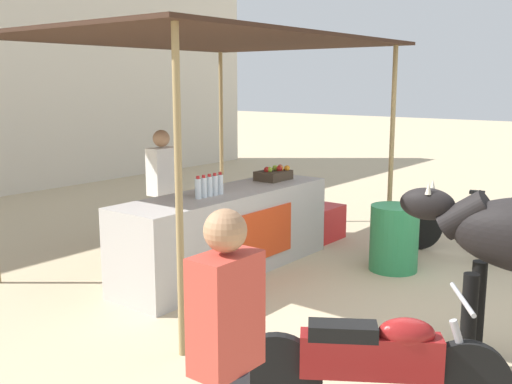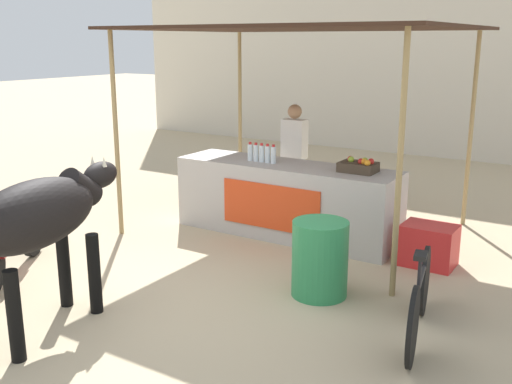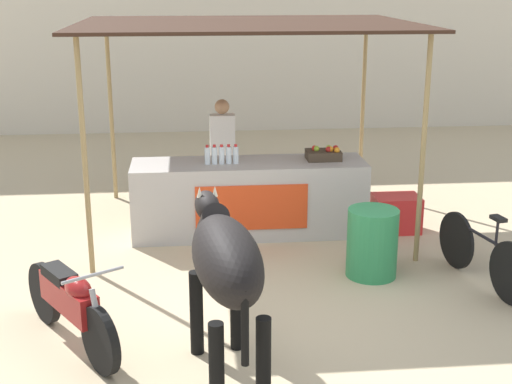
{
  "view_description": "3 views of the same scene",
  "coord_description": "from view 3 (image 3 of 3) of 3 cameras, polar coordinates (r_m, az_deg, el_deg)",
  "views": [
    {
      "loc": [
        -5.14,
        -2.24,
        2.21
      ],
      "look_at": [
        -0.48,
        1.4,
        1.11
      ],
      "focal_mm": 42.0,
      "sensor_mm": 36.0,
      "label": 1
    },
    {
      "loc": [
        3.73,
        -4.45,
        2.53
      ],
      "look_at": [
        -0.06,
        1.56,
        0.71
      ],
      "focal_mm": 42.0,
      "sensor_mm": 36.0,
      "label": 2
    },
    {
      "loc": [
        -0.74,
        -6.59,
        3.23
      ],
      "look_at": [
        -0.01,
        1.14,
        0.88
      ],
      "focal_mm": 50.0,
      "sensor_mm": 36.0,
      "label": 3
    }
  ],
  "objects": [
    {
      "name": "water_bottle_row",
      "position": [
        9.01,
        -2.77,
        2.98
      ],
      "size": [
        0.43,
        0.07,
        0.25
      ],
      "color": "silver",
      "rests_on": "stall_counter"
    },
    {
      "name": "vendor_behind_counter",
      "position": [
        9.85,
        -2.68,
        2.82
      ],
      "size": [
        0.34,
        0.22,
        1.65
      ],
      "color": "#383842",
      "rests_on": "ground"
    },
    {
      "name": "motorcycle_parked",
      "position": [
        6.68,
        -14.64,
        -8.58
      ],
      "size": [
        1.06,
        1.56,
        0.9
      ],
      "color": "black",
      "rests_on": "ground"
    },
    {
      "name": "fruit_crate",
      "position": [
        9.27,
        5.46,
        3.04
      ],
      "size": [
        0.44,
        0.32,
        0.18
      ],
      "color": "#3F3326",
      "rests_on": "stall_counter"
    },
    {
      "name": "stall_counter",
      "position": [
        9.24,
        -0.56,
        -0.48
      ],
      "size": [
        3.0,
        0.82,
        0.96
      ],
      "color": "#B2ADA8",
      "rests_on": "ground"
    },
    {
      "name": "ground_plane",
      "position": [
        7.38,
        0.92,
        -9.13
      ],
      "size": [
        60.0,
        60.0,
        0.0
      ],
      "primitive_type": "plane",
      "color": "tan"
    },
    {
      "name": "water_barrel",
      "position": [
        8.06,
        9.28,
        -4.04
      ],
      "size": [
        0.57,
        0.57,
        0.78
      ],
      "primitive_type": "cylinder",
      "color": "#2D8C51",
      "rests_on": "ground"
    },
    {
      "name": "stall_awning",
      "position": [
        9.15,
        -0.77,
        12.75
      ],
      "size": [
        4.2,
        3.2,
        2.69
      ],
      "color": "#382319",
      "rests_on": "ground"
    },
    {
      "name": "cooler_box",
      "position": [
        9.58,
        11.14,
        -1.69
      ],
      "size": [
        0.6,
        0.44,
        0.48
      ],
      "primitive_type": "cube",
      "color": "red",
      "rests_on": "ground"
    },
    {
      "name": "cow",
      "position": [
        5.77,
        -2.49,
        -5.57
      ],
      "size": [
        0.71,
        1.85,
        1.44
      ],
      "color": "black",
      "rests_on": "ground"
    },
    {
      "name": "bicycle_leaning",
      "position": [
        8.13,
        17.64,
        -4.77
      ],
      "size": [
        0.38,
        1.63,
        0.85
      ],
      "color": "black",
      "rests_on": "ground"
    },
    {
      "name": "building_wall_far",
      "position": [
        15.57,
        -2.78,
        14.91
      ],
      "size": [
        16.0,
        0.5,
        5.42
      ],
      "primitive_type": "cube",
      "color": "beige",
      "rests_on": "ground"
    }
  ]
}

